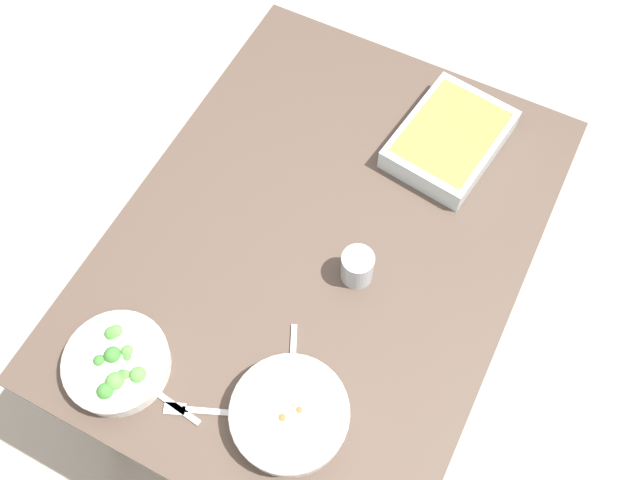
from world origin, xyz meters
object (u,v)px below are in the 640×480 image
Objects in this scene: stew_bowl at (290,414)px; spoon_by_stew at (292,376)px; broccoli_bowl at (117,363)px; fork_on_table at (200,411)px; baking_dish at (450,138)px; drink_cup at (357,268)px; spoon_by_broccoli at (156,392)px.

spoon_by_stew is (-0.08, -0.04, -0.03)m from stew_bowl.
broccoli_bowl is at bearing -79.50° from stew_bowl.
broccoli_bowl reaches higher than fork_on_table.
baking_dish is 0.69m from spoon_by_stew.
stew_bowl is at bearing -2.42° from baking_dish.
broccoli_bowl reaches higher than stew_bowl.
drink_cup reaches higher than stew_bowl.
spoon_by_broccoli is (0.16, -0.23, 0.00)m from spoon_by_stew.
stew_bowl is 0.09m from spoon_by_stew.
stew_bowl reaches higher than fork_on_table.
stew_bowl is 1.44× the size of spoon_by_stew.
spoon_by_stew is at bearing -154.43° from stew_bowl.
baking_dish is at bearing 154.42° from broccoli_bowl.
drink_cup is 0.51× the size of spoon_by_stew.
spoon_by_broccoli is 1.03× the size of fork_on_table.
broccoli_bowl reaches higher than spoon_by_broccoli.
baking_dish is (-0.83, 0.40, 0.00)m from broccoli_bowl.
broccoli_bowl is at bearing -90.68° from fork_on_table.
stew_bowl is 0.35m from drink_cup.
stew_bowl is at bearing 100.50° from broccoli_bowl.
spoon_by_stew is 0.94× the size of spoon_by_broccoli.
spoon_by_stew and spoon_by_broccoli have the same top height.
stew_bowl reaches higher than spoon_by_stew.
baking_dish is 0.42m from drink_cup.
stew_bowl reaches higher than spoon_by_broccoli.
spoon_by_broccoli is at bearing -56.15° from spoon_by_stew.
spoon_by_broccoli is at bearing 83.30° from broccoli_bowl.
baking_dish is at bearing 177.58° from stew_bowl.
stew_bowl is 0.19m from fork_on_table.
drink_cup is at bearing -177.01° from stew_bowl.
stew_bowl is at bearing 2.99° from drink_cup.
baking_dish reaches higher than fork_on_table.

